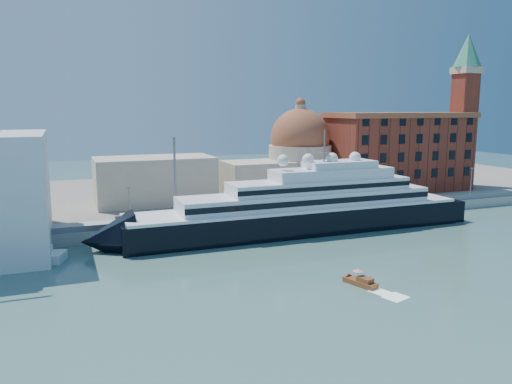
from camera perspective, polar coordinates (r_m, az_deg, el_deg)
name	(u,v)px	position (r m, az deg, el deg)	size (l,w,h in m)	color
ground	(334,265)	(87.08, 8.94, -8.24)	(400.00, 400.00, 0.00)	#365D59
quay	(260,218)	(116.30, 0.48, -2.97)	(180.00, 10.00, 2.50)	gray
land	(211,192)	(154.46, -5.20, 0.02)	(260.00, 72.00, 2.00)	slate
quay_fence	(268,214)	(111.84, 1.34, -2.51)	(180.00, 0.10, 1.20)	slate
superyacht	(289,213)	(106.68, 3.83, -2.40)	(85.32, 11.83, 25.50)	black
service_barge	(26,257)	(96.25, -24.77, -6.76)	(14.19, 8.59, 3.03)	white
water_taxi	(361,281)	(78.06, 11.90, -9.97)	(3.42, 5.77, 2.60)	maroon
warehouse	(399,151)	(155.83, 15.99, 4.51)	(43.00, 19.00, 23.25)	maroon
campanile	(465,101)	(170.99, 22.73, 9.58)	(8.40, 8.40, 47.00)	maroon
church	(250,165)	(138.84, -0.72, 3.11)	(66.00, 18.00, 25.50)	beige
lamp_posts	(209,185)	(109.05, -5.36, 0.75)	(120.80, 2.40, 18.00)	slate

